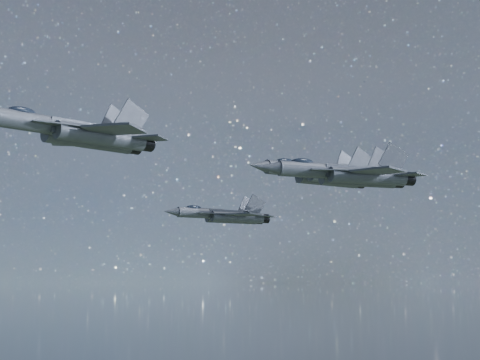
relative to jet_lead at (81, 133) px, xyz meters
name	(u,v)px	position (x,y,z in m)	size (l,w,h in m)	color
jet_lead	(81,133)	(0.00, 0.00, 0.00)	(19.79, 13.06, 5.06)	#353943
jet_left	(226,216)	(23.10, 23.63, -5.30)	(15.88, 11.10, 4.00)	#353943
jet_right	(351,174)	(22.85, -11.85, -4.57)	(15.65, 11.19, 4.00)	#353943
jet_slot	(324,175)	(31.76, 11.15, -0.94)	(19.83, 13.55, 4.98)	#353943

